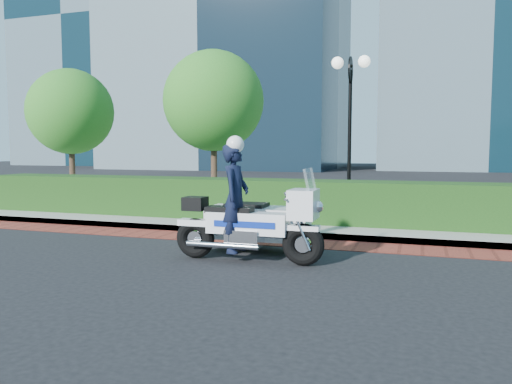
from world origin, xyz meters
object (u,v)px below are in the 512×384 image
(tree_a, at_px, (71,112))
(police_motorcycle, at_px, (248,216))
(lamppost, at_px, (350,110))
(tree_b, at_px, (214,101))

(tree_a, bearing_deg, police_motorcycle, -36.13)
(police_motorcycle, bearing_deg, lamppost, 78.29)
(tree_a, distance_m, police_motorcycle, 11.39)
(tree_b, bearing_deg, lamppost, -16.11)
(tree_b, bearing_deg, police_motorcycle, -62.05)
(lamppost, bearing_deg, tree_b, 163.89)
(lamppost, height_order, tree_b, tree_b)
(lamppost, distance_m, tree_a, 10.09)
(lamppost, distance_m, police_motorcycle, 5.80)
(police_motorcycle, bearing_deg, tree_b, 117.27)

